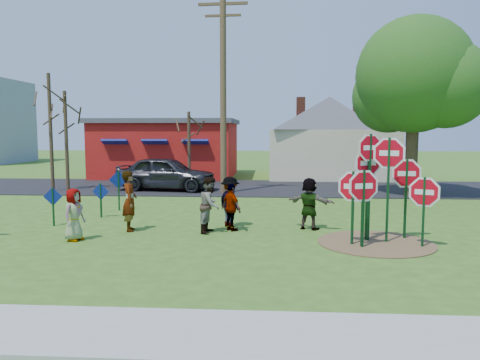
% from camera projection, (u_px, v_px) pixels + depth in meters
% --- Properties ---
extents(ground, '(120.00, 120.00, 0.00)m').
position_uv_depth(ground, '(219.00, 233.00, 14.27)').
color(ground, '#385E1B').
rests_on(ground, ground).
extents(sidewalk, '(22.00, 1.80, 0.08)m').
position_uv_depth(sidewalk, '(166.00, 333.00, 7.12)').
color(sidewalk, '#9E9E99').
rests_on(sidewalk, ground).
extents(road, '(120.00, 7.50, 0.04)m').
position_uv_depth(road, '(242.00, 187.00, 25.68)').
color(road, black).
rests_on(road, ground).
extents(dirt_patch, '(3.20, 3.20, 0.03)m').
position_uv_depth(dirt_patch, '(376.00, 243.00, 12.98)').
color(dirt_patch, brown).
rests_on(dirt_patch, ground).
extents(red_building, '(9.40, 7.69, 3.90)m').
position_uv_depth(red_building, '(168.00, 148.00, 32.28)').
color(red_building, '#9B190F').
rests_on(red_building, ground).
extents(cream_house, '(9.40, 9.40, 6.50)m').
position_uv_depth(cream_house, '(329.00, 134.00, 31.47)').
color(cream_house, beige).
rests_on(cream_house, ground).
extents(stop_sign_a, '(1.04, 0.49, 2.18)m').
position_uv_depth(stop_sign_a, '(353.00, 192.00, 12.65)').
color(stop_sign_a, '#103B1B').
rests_on(stop_sign_a, ground).
extents(stop_sign_b, '(0.98, 0.43, 3.18)m').
position_uv_depth(stop_sign_b, '(370.00, 159.00, 13.03)').
color(stop_sign_b, '#103B1B').
rests_on(stop_sign_b, ground).
extents(stop_sign_c, '(1.12, 0.42, 3.10)m').
position_uv_depth(stop_sign_c, '(389.00, 165.00, 12.86)').
color(stop_sign_c, '#103B1B').
rests_on(stop_sign_c, ground).
extents(stop_sign_d, '(1.15, 0.08, 2.47)m').
position_uv_depth(stop_sign_d, '(406.00, 179.00, 13.36)').
color(stop_sign_d, '#103B1B').
rests_on(stop_sign_d, ground).
extents(stop_sign_e, '(1.11, 0.39, 2.25)m').
position_uv_depth(stop_sign_e, '(363.00, 192.00, 12.34)').
color(stop_sign_e, '#103B1B').
rests_on(stop_sign_e, ground).
extents(stop_sign_f, '(1.00, 0.49, 2.05)m').
position_uv_depth(stop_sign_f, '(424.00, 196.00, 12.40)').
color(stop_sign_f, '#103B1B').
rests_on(stop_sign_f, ground).
extents(stop_sign_g, '(1.04, 0.38, 2.76)m').
position_uv_depth(stop_sign_g, '(368.00, 173.00, 13.17)').
color(stop_sign_g, '#103B1B').
rests_on(stop_sign_g, ground).
extents(blue_diamond_b, '(0.60, 0.10, 1.28)m').
position_uv_depth(blue_diamond_b, '(53.00, 202.00, 15.29)').
color(blue_diamond_b, '#103B1B').
rests_on(blue_diamond_b, ground).
extents(blue_diamond_c, '(0.62, 0.07, 1.25)m').
position_uv_depth(blue_diamond_c, '(101.00, 196.00, 16.79)').
color(blue_diamond_c, '#103B1B').
rests_on(blue_diamond_c, ground).
extents(blue_diamond_d, '(0.69, 0.28, 1.58)m').
position_uv_depth(blue_diamond_d, '(119.00, 185.00, 18.30)').
color(blue_diamond_d, '#103B1B').
rests_on(blue_diamond_d, ground).
extents(person_a, '(0.66, 0.84, 1.50)m').
position_uv_depth(person_a, '(74.00, 215.00, 13.26)').
color(person_a, '#3E3F8B').
rests_on(person_a, ground).
extents(person_b, '(0.61, 0.78, 1.88)m').
position_uv_depth(person_b, '(130.00, 201.00, 14.53)').
color(person_b, '#296D64').
rests_on(person_b, ground).
extents(person_c, '(0.78, 0.93, 1.71)m').
position_uv_depth(person_c, '(210.00, 205.00, 14.33)').
color(person_c, brown).
rests_on(person_c, ground).
extents(person_d, '(1.13, 1.21, 1.64)m').
position_uv_depth(person_d, '(230.00, 202.00, 15.14)').
color(person_d, '#37363C').
rests_on(person_d, ground).
extents(person_e, '(0.83, 0.90, 1.48)m').
position_uv_depth(person_e, '(231.00, 208.00, 14.54)').
color(person_e, '#4A2D5E').
rests_on(person_e, ground).
extents(person_f, '(1.59, 1.12, 1.65)m').
position_uv_depth(person_f, '(309.00, 204.00, 14.77)').
color(person_f, '#204C33').
rests_on(person_f, ground).
extents(suv, '(5.39, 2.73, 1.76)m').
position_uv_depth(suv, '(166.00, 173.00, 24.38)').
color(suv, '#303136').
rests_on(suv, road).
extents(utility_pole, '(2.41, 0.31, 9.83)m').
position_uv_depth(utility_pole, '(223.00, 89.00, 22.80)').
color(utility_pole, '#4C3823').
rests_on(utility_pole, ground).
extents(leafy_tree, '(5.93, 5.41, 8.42)m').
position_uv_depth(leafy_tree, '(417.00, 81.00, 21.81)').
color(leafy_tree, '#382819').
rests_on(leafy_tree, ground).
extents(bare_tree_west, '(1.80, 1.80, 5.16)m').
position_uv_depth(bare_tree_west, '(66.00, 126.00, 24.16)').
color(bare_tree_west, '#382819').
rests_on(bare_tree_west, ground).
extents(bare_tree_east, '(1.80, 1.80, 4.20)m').
position_uv_depth(bare_tree_east, '(189.00, 138.00, 26.48)').
color(bare_tree_east, '#382819').
rests_on(bare_tree_east, ground).
extents(bare_tree_mid, '(1.80, 1.80, 6.03)m').
position_uv_depth(bare_tree_mid, '(50.00, 115.00, 23.87)').
color(bare_tree_mid, '#382819').
rests_on(bare_tree_mid, ground).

